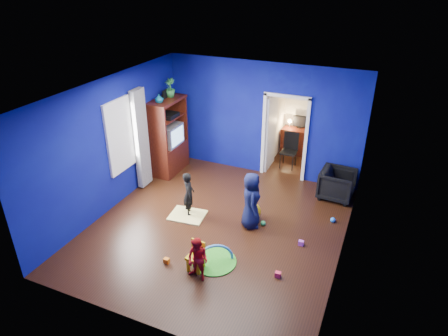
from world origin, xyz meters
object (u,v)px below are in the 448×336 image
at_px(tv_armoire, 168,136).
at_px(hopper_ball, 252,211).
at_px(study_desk, 297,141).
at_px(play_mat, 214,261).
at_px(toddler_red, 198,260).
at_px(armchair, 337,184).
at_px(crt_tv, 170,135).
at_px(child_black, 189,194).
at_px(kid_chair, 196,258).
at_px(folding_chair, 289,151).
at_px(child_navy, 251,200).
at_px(vase, 159,98).

distance_m(tv_armoire, hopper_ball, 3.16).
bearing_deg(study_desk, play_mat, -92.23).
bearing_deg(toddler_red, armchair, 74.15).
bearing_deg(study_desk, crt_tv, -139.30).
bearing_deg(tv_armoire, child_black, -48.84).
distance_m(toddler_red, tv_armoire, 4.29).
bearing_deg(crt_tv, toddler_red, -53.68).
xyz_separation_m(crt_tv, play_mat, (2.57, -2.90, -1.01)).
distance_m(tv_armoire, study_desk, 3.75).
bearing_deg(hopper_ball, crt_tv, 154.80).
bearing_deg(tv_armoire, crt_tv, 0.00).
xyz_separation_m(kid_chair, folding_chair, (0.43, 4.64, 0.21)).
distance_m(armchair, study_desk, 2.53).
xyz_separation_m(child_navy, toddler_red, (-0.28, -1.87, -0.20)).
xyz_separation_m(toddler_red, study_desk, (0.28, 5.80, -0.04)).
relative_size(armchair, tv_armoire, 0.40).
xyz_separation_m(child_black, crt_tv, (-1.41, 1.65, 0.52)).
height_order(armchair, folding_chair, folding_chair).
bearing_deg(kid_chair, toddler_red, -46.79).
height_order(crt_tv, study_desk, crt_tv).
bearing_deg(folding_chair, vase, -148.46).
relative_size(child_black, play_mat, 1.22).
bearing_deg(child_black, kid_chair, 178.45).
bearing_deg(child_black, hopper_ball, -107.59).
bearing_deg(vase, crt_tv, 82.41).
bearing_deg(vase, toddler_red, -50.68).
relative_size(kid_chair, folding_chair, 0.54).
height_order(crt_tv, kid_chair, crt_tv).
relative_size(toddler_red, vase, 3.94).
bearing_deg(kid_chair, play_mat, 60.62).
relative_size(hopper_ball, study_desk, 0.42).
bearing_deg(armchair, kid_chair, 155.41).
distance_m(tv_armoire, folding_chair, 3.20).
relative_size(toddler_red, folding_chair, 0.91).
distance_m(toddler_red, folding_chair, 4.84).
xyz_separation_m(child_navy, hopper_ball, (-0.05, 0.25, -0.43)).
bearing_deg(child_navy, play_mat, 144.62).
bearing_deg(study_desk, child_black, -108.77).
height_order(child_navy, crt_tv, crt_tv).
bearing_deg(child_black, toddler_red, 179.11).
height_order(vase, study_desk, vase).
relative_size(child_black, folding_chair, 1.09).
relative_size(child_navy, toddler_red, 1.47).
bearing_deg(child_navy, vase, 39.88).
distance_m(hopper_ball, kid_chair, 1.96).
distance_m(crt_tv, hopper_ball, 3.14).
xyz_separation_m(child_black, play_mat, (1.17, -1.24, -0.49)).
relative_size(tv_armoire, crt_tv, 2.80).
bearing_deg(hopper_ball, child_navy, -78.69).
bearing_deg(kid_chair, crt_tv, 132.62).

